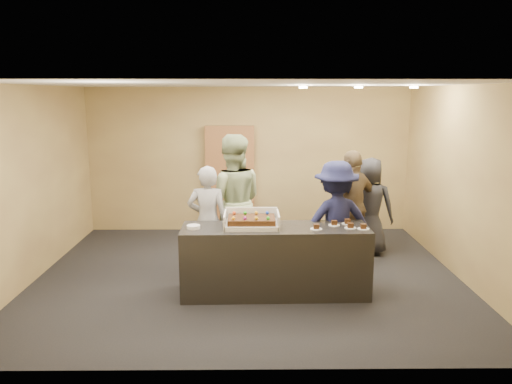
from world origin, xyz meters
TOP-DOWN VIEW (x-y plane):
  - room at (0.00, 0.00)m, footprint 6.04×6.00m
  - serving_counter at (0.35, -0.65)m, footprint 2.41×0.74m
  - storage_cabinet at (-0.35, 2.41)m, footprint 0.91×0.15m
  - cake_box at (0.05, -0.62)m, footprint 0.70×0.48m
  - sheet_cake at (0.05, -0.65)m, footprint 0.60×0.41m
  - plate_stack at (-0.69, -0.71)m, footprint 0.17×0.17m
  - slice_a at (0.87, -0.77)m, footprint 0.15×0.15m
  - slice_b at (1.12, -0.59)m, footprint 0.15×0.15m
  - slice_c at (1.31, -0.72)m, footprint 0.15×0.15m
  - slice_d at (1.31, -0.52)m, footprint 0.15×0.15m
  - slice_e at (1.46, -0.76)m, footprint 0.15×0.15m
  - person_server_grey at (-0.57, 0.07)m, footprint 0.59×0.40m
  - person_sage_man at (-0.24, 0.39)m, footprint 1.01×0.81m
  - person_navy_man at (1.21, -0.20)m, footprint 1.18×0.80m
  - person_brown_extra at (1.62, 0.68)m, footprint 1.07×0.95m
  - person_dark_suit at (1.96, 1.01)m, footprint 0.89×0.72m
  - ceiling_spotlights at (1.60, 0.50)m, footprint 1.72×0.12m

SIDE VIEW (x-z plane):
  - serving_counter at x=0.35m, z-range 0.00..0.90m
  - person_dark_suit at x=1.96m, z-range 0.00..1.59m
  - person_server_grey at x=-0.57m, z-range 0.00..1.59m
  - person_navy_man at x=1.21m, z-range 0.00..1.69m
  - person_brown_extra at x=1.62m, z-range 0.00..1.74m
  - plate_stack at x=-0.69m, z-range 0.90..0.94m
  - slice_a at x=0.87m, z-range 0.89..0.96m
  - slice_b at x=1.12m, z-range 0.89..0.96m
  - slice_c at x=1.31m, z-range 0.89..0.96m
  - slice_d at x=1.31m, z-range 0.89..0.96m
  - slice_e at x=1.46m, z-range 0.89..0.96m
  - cake_box at x=0.05m, z-range 0.84..1.05m
  - sheet_cake at x=0.05m, z-range 0.94..1.06m
  - storage_cabinet at x=-0.35m, z-range 0.00..2.00m
  - person_sage_man at x=-0.24m, z-range 0.00..2.01m
  - room at x=0.00m, z-range 0.00..2.70m
  - ceiling_spotlights at x=1.60m, z-range 2.66..2.69m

